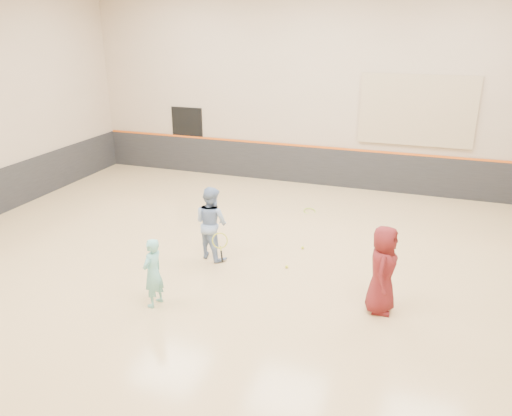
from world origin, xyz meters
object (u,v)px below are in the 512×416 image
(young_man, at_px, (383,270))
(spare_racket, at_px, (310,209))
(girl, at_px, (153,273))
(instructor, at_px, (211,223))

(young_man, bearing_deg, spare_racket, 29.00)
(girl, xyz_separation_m, instructor, (0.18, 2.16, 0.15))
(instructor, xyz_separation_m, young_man, (3.71, -0.99, 0.00))
(instructor, distance_m, young_man, 3.84)
(young_man, relative_size, spare_racket, 2.21)
(girl, relative_size, young_man, 0.81)
(girl, bearing_deg, instructor, -176.68)
(young_man, bearing_deg, girl, 107.89)
(instructor, height_order, spare_racket, instructor)
(instructor, relative_size, young_man, 1.00)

